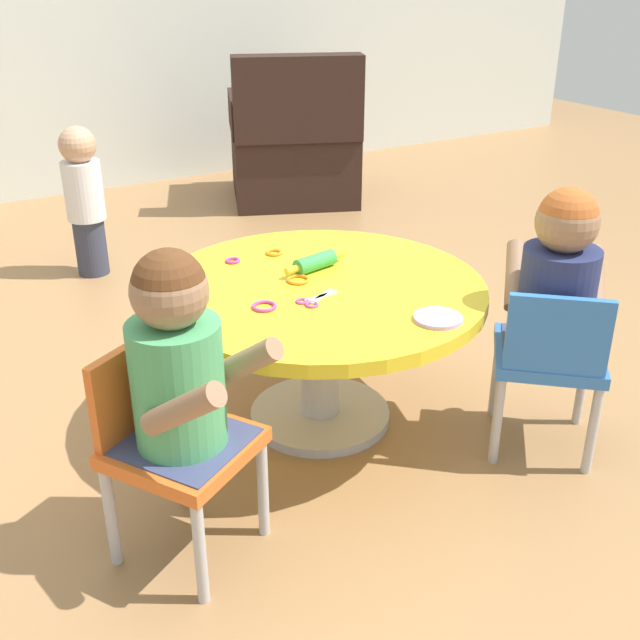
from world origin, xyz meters
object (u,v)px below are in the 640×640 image
object	(u,v)px
toddler_standing	(84,197)
child_chair_right	(549,358)
craft_table	(320,315)
child_chair_left	(172,441)
seated_child_left	(178,360)
seated_child_right	(559,278)
armchair_dark	(294,147)
craft_scissors	(314,300)
rolling_pin	(315,262)

from	to	relation	value
toddler_standing	child_chair_right	bearing A→B (deg)	-69.84
craft_table	child_chair_left	size ratio (longest dim) A/B	1.82
child_chair_right	toddler_standing	size ratio (longest dim) A/B	0.80
seated_child_left	seated_child_right	size ratio (longest dim) A/B	1.00
armchair_dark	craft_scissors	size ratio (longest dim) A/B	6.57
child_chair_right	seated_child_right	world-z (taller)	seated_child_right
craft_table	armchair_dark	world-z (taller)	armchair_dark
child_chair_right	armchair_dark	size ratio (longest dim) A/B	0.57
child_chair_right	craft_scissors	xyz separation A→B (m)	(-0.55, 0.37, 0.16)
toddler_standing	rolling_pin	world-z (taller)	toddler_standing
child_chair_left	child_chair_right	xyz separation A→B (m)	(1.07, -0.15, 0.00)
child_chair_left	child_chair_right	world-z (taller)	same
craft_table	toddler_standing	size ratio (longest dim) A/B	1.45
seated_child_left	rolling_pin	size ratio (longest dim) A/B	2.22
child_chair_left	seated_child_left	distance (m)	0.23
child_chair_left	seated_child_right	world-z (taller)	seated_child_right
child_chair_left	armchair_dark	world-z (taller)	armchair_dark
armchair_dark	rolling_pin	distance (m)	2.30
child_chair_right	toddler_standing	xyz separation A→B (m)	(-0.75, 2.05, 0.05)
seated_child_left	toddler_standing	world-z (taller)	seated_child_left
armchair_dark	toddler_standing	distance (m)	1.48
armchair_dark	toddler_standing	world-z (taller)	armchair_dark
seated_child_right	toddler_standing	distance (m)	2.18
craft_scissors	craft_table	bearing A→B (deg)	50.90
toddler_standing	craft_table	bearing A→B (deg)	-80.11
child_chair_right	rolling_pin	distance (m)	0.74
child_chair_left	craft_scissors	bearing A→B (deg)	23.32
child_chair_left	rolling_pin	bearing A→B (deg)	33.58
seated_child_left	child_chair_right	distance (m)	1.08
armchair_dark	seated_child_left	bearing A→B (deg)	-123.54
rolling_pin	seated_child_right	bearing A→B (deg)	-49.83
craft_table	seated_child_left	world-z (taller)	seated_child_left
craft_table	craft_scissors	world-z (taller)	craft_scissors
seated_child_right	child_chair_left	bearing A→B (deg)	173.58
craft_table	seated_child_left	size ratio (longest dim) A/B	1.91
craft_scissors	child_chair_left	bearing A→B (deg)	-156.68
seated_child_left	seated_child_right	xyz separation A→B (m)	(1.07, -0.09, 0.00)
toddler_standing	craft_scissors	size ratio (longest dim) A/B	4.73
rolling_pin	armchair_dark	bearing A→B (deg)	62.97
seated_child_right	toddler_standing	bearing A→B (deg)	111.09
child_chair_right	rolling_pin	world-z (taller)	child_chair_right
craft_scissors	seated_child_right	bearing A→B (deg)	-30.71
craft_table	seated_child_right	size ratio (longest dim) A/B	1.91
craft_table	child_chair_left	bearing A→B (deg)	-151.89
craft_table	child_chair_right	size ratio (longest dim) A/B	1.82
armchair_dark	child_chair_left	bearing A→B (deg)	-124.23
child_chair_left	craft_scissors	distance (m)	0.58
craft_table	child_chair_right	distance (m)	0.67
child_chair_right	seated_child_right	size ratio (longest dim) A/B	1.05
craft_table	craft_scissors	xyz separation A→B (m)	(-0.08, -0.09, 0.10)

